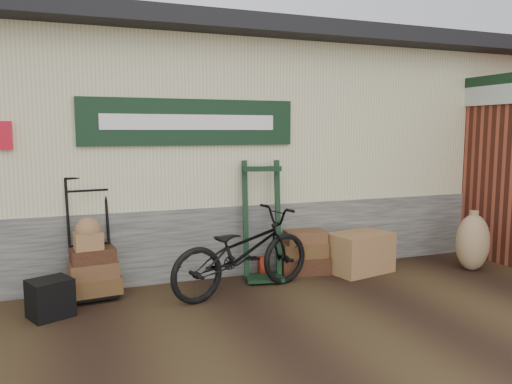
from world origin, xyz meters
TOP-DOWN VIEW (x-y plane):
  - ground at (0.00, 0.00)m, footprint 80.00×80.00m
  - station_building at (-0.01, 2.74)m, footprint 14.40×4.10m
  - brick_outbuilding at (4.70, 1.19)m, footprint 1.71×4.51m
  - porter_trolley at (-1.50, 0.85)m, footprint 0.73×0.58m
  - green_barrow at (0.54, 0.75)m, footprint 0.61×0.55m
  - suitcase_stack at (1.13, 0.81)m, footprint 0.69×0.48m
  - wicker_hamper at (1.85, 0.58)m, footprint 0.89×0.68m
  - black_trunk at (-1.92, 0.29)m, footprint 0.49×0.46m
  - bicycle at (0.13, 0.32)m, footprint 1.10×1.94m
  - burlap_sack_left at (3.29, 0.12)m, footprint 0.51×0.44m

SIDE VIEW (x-z plane):
  - ground at x=0.00m, z-range 0.00..0.00m
  - black_trunk at x=-1.92m, z-range 0.00..0.39m
  - wicker_hamper at x=1.85m, z-range 0.00..0.52m
  - suitcase_stack at x=1.13m, z-range 0.00..0.57m
  - burlap_sack_left at x=3.29m, z-range 0.00..0.76m
  - bicycle at x=0.13m, z-range 0.00..1.07m
  - porter_trolley at x=-1.50m, z-range 0.00..1.36m
  - green_barrow at x=0.54m, z-range 0.00..1.48m
  - brick_outbuilding at x=4.70m, z-range -0.01..2.61m
  - station_building at x=-0.01m, z-range 0.01..3.21m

